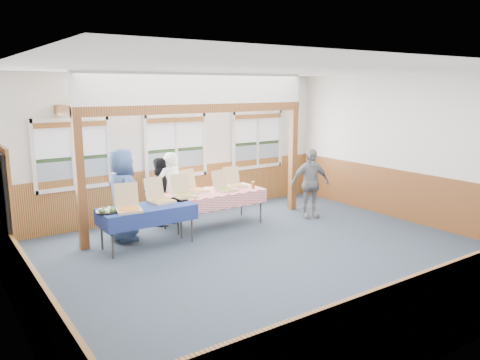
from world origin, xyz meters
name	(u,v)px	position (x,y,z in m)	size (l,w,h in m)	color
floor	(269,258)	(0.00, 0.00, 0.00)	(8.00, 8.00, 0.00)	#2C3B48
ceiling	(271,69)	(0.00, 0.00, 3.20)	(8.00, 8.00, 0.00)	white
wall_back	(175,146)	(0.00, 3.50, 1.60)	(8.00, 8.00, 0.00)	silver
wall_front	(472,213)	(0.00, -3.50, 1.60)	(8.00, 8.00, 0.00)	silver
wall_left	(7,199)	(-4.00, 0.00, 1.60)	(8.00, 8.00, 0.00)	silver
wall_right	(417,149)	(4.00, 0.00, 1.60)	(8.00, 8.00, 0.00)	silver
wainscot_back	(177,191)	(0.00, 3.48, 0.55)	(7.98, 0.05, 1.10)	brown
wainscot_front	(461,303)	(0.00, -3.48, 0.55)	(7.98, 0.05, 1.10)	brown
wainscot_left	(17,281)	(-3.98, 0.00, 0.55)	(0.05, 6.98, 1.10)	brown
wainscot_right	(412,197)	(3.98, 0.00, 0.55)	(0.05, 6.98, 1.10)	brown
cased_opening	(3,225)	(-3.96, 0.90, 1.05)	(0.06, 1.30, 2.10)	#323232
window_left	(72,150)	(-2.30, 3.46, 1.68)	(1.56, 0.10, 1.46)	white
window_mid	(176,143)	(0.00, 3.46, 1.68)	(1.56, 0.10, 1.46)	white
window_right	(257,137)	(2.30, 3.46, 1.68)	(1.56, 0.10, 1.46)	white
post_left	(80,185)	(-2.50, 2.30, 1.20)	(0.15, 0.15, 2.40)	#5C2F14
post_right	(293,160)	(2.50, 2.30, 1.20)	(0.15, 0.15, 2.40)	#5C2F14
cross_beam	(201,108)	(0.00, 2.30, 2.49)	(5.15, 0.18, 0.18)	#5C2F14
table_left	(147,210)	(-1.47, 1.78, 0.70)	(1.84, 1.09, 0.76)	#323232
table_right	(214,194)	(0.21, 2.18, 0.71)	(2.30, 1.63, 0.76)	#323232
pizza_box_a	(129,207)	(-1.86, 1.67, 0.83)	(0.52, 0.60, 0.46)	beige
pizza_box_b	(160,199)	(-1.13, 1.94, 0.82)	(0.48, 0.56, 0.45)	beige
pizza_box_c	(184,194)	(-0.54, 2.08, 0.82)	(0.42, 0.50, 0.43)	beige
pizza_box_d	(194,189)	(-0.15, 2.37, 0.82)	(0.52, 0.59, 0.45)	beige
pizza_box_e	(225,188)	(0.45, 2.10, 0.82)	(0.46, 0.52, 0.41)	beige
pizza_box_f	(235,184)	(0.86, 2.32, 0.82)	(0.41, 0.49, 0.42)	beige
veggie_tray	(107,211)	(-2.22, 1.78, 0.79)	(0.38, 0.38, 0.09)	black
drink_glass	(253,185)	(1.06, 1.93, 0.83)	(0.07, 0.07, 0.15)	brown
woman_white	(170,189)	(-0.52, 2.76, 0.79)	(0.58, 0.38, 1.58)	white
woman_black	(159,192)	(-0.71, 2.91, 0.73)	(0.71, 0.55, 1.46)	black
man_blue	(123,195)	(-1.70, 2.39, 0.89)	(0.87, 0.57, 1.78)	#37548A
person_grey	(310,183)	(2.36, 1.53, 0.79)	(0.92, 0.38, 1.57)	gray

